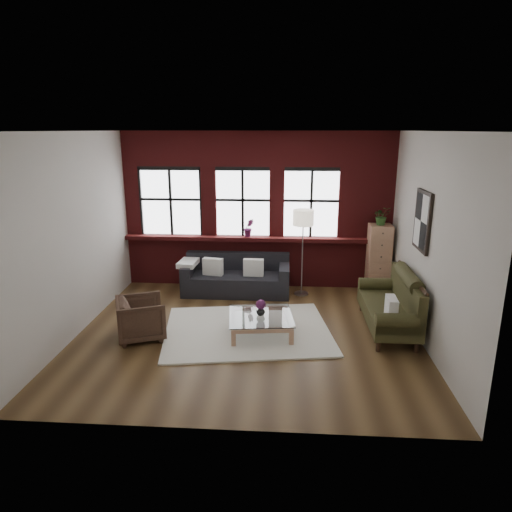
# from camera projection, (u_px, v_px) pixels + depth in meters

# --- Properties ---
(floor) EXTENTS (5.50, 5.50, 0.00)m
(floor) POSITION_uv_depth(u_px,v_px,m) (247.00, 333.00, 7.47)
(floor) COLOR #47301A
(floor) RESTS_ON ground
(ceiling) EXTENTS (5.50, 5.50, 0.00)m
(ceiling) POSITION_uv_depth(u_px,v_px,m) (246.00, 131.00, 6.61)
(ceiling) COLOR white
(ceiling) RESTS_ON ground
(wall_back) EXTENTS (5.50, 0.00, 5.50)m
(wall_back) POSITION_uv_depth(u_px,v_px,m) (257.00, 211.00, 9.45)
(wall_back) COLOR beige
(wall_back) RESTS_ON ground
(wall_front) EXTENTS (5.50, 0.00, 5.50)m
(wall_front) POSITION_uv_depth(u_px,v_px,m) (225.00, 295.00, 4.64)
(wall_front) COLOR beige
(wall_front) RESTS_ON ground
(wall_left) EXTENTS (0.00, 5.00, 5.00)m
(wall_left) POSITION_uv_depth(u_px,v_px,m) (74.00, 236.00, 7.22)
(wall_left) COLOR beige
(wall_left) RESTS_ON ground
(wall_right) EXTENTS (0.00, 5.00, 5.00)m
(wall_right) POSITION_uv_depth(u_px,v_px,m) (429.00, 241.00, 6.86)
(wall_right) COLOR beige
(wall_right) RESTS_ON ground
(brick_backwall) EXTENTS (5.50, 0.12, 3.20)m
(brick_backwall) POSITION_uv_depth(u_px,v_px,m) (257.00, 211.00, 9.39)
(brick_backwall) COLOR maroon
(brick_backwall) RESTS_ON floor
(sill_ledge) EXTENTS (5.50, 0.30, 0.08)m
(sill_ledge) POSITION_uv_depth(u_px,v_px,m) (257.00, 238.00, 9.45)
(sill_ledge) COLOR maroon
(sill_ledge) RESTS_ON brick_backwall
(window_left) EXTENTS (1.38, 0.10, 1.50)m
(window_left) POSITION_uv_depth(u_px,v_px,m) (171.00, 203.00, 9.48)
(window_left) COLOR black
(window_left) RESTS_ON brick_backwall
(window_mid) EXTENTS (1.38, 0.10, 1.50)m
(window_mid) POSITION_uv_depth(u_px,v_px,m) (243.00, 204.00, 9.38)
(window_mid) COLOR black
(window_mid) RESTS_ON brick_backwall
(window_right) EXTENTS (1.38, 0.10, 1.50)m
(window_right) POSITION_uv_depth(u_px,v_px,m) (311.00, 204.00, 9.28)
(window_right) COLOR black
(window_right) RESTS_ON brick_backwall
(wall_poster) EXTENTS (0.05, 0.74, 0.94)m
(wall_poster) POSITION_uv_depth(u_px,v_px,m) (423.00, 221.00, 7.08)
(wall_poster) COLOR black
(wall_poster) RESTS_ON wall_right
(shag_rug) EXTENTS (2.97, 2.49, 0.03)m
(shag_rug) POSITION_uv_depth(u_px,v_px,m) (247.00, 330.00, 7.55)
(shag_rug) COLOR white
(shag_rug) RESTS_ON floor
(dark_sofa) EXTENTS (2.14, 0.87, 0.77)m
(dark_sofa) POSITION_uv_depth(u_px,v_px,m) (236.00, 275.00, 9.22)
(dark_sofa) COLOR black
(dark_sofa) RESTS_ON floor
(pillow_a) EXTENTS (0.42, 0.21, 0.34)m
(pillow_a) POSITION_uv_depth(u_px,v_px,m) (213.00, 267.00, 9.10)
(pillow_a) COLOR white
(pillow_a) RESTS_ON dark_sofa
(pillow_b) EXTENTS (0.40, 0.14, 0.34)m
(pillow_b) POSITION_uv_depth(u_px,v_px,m) (253.00, 267.00, 9.05)
(pillow_b) COLOR white
(pillow_b) RESTS_ON dark_sofa
(vintage_settee) EXTENTS (0.83, 1.86, 0.99)m
(vintage_settee) POSITION_uv_depth(u_px,v_px,m) (388.00, 301.00, 7.49)
(vintage_settee) COLOR #333117
(vintage_settee) RESTS_ON floor
(pillow_settee) EXTENTS (0.15, 0.38, 0.34)m
(pillow_settee) POSITION_uv_depth(u_px,v_px,m) (391.00, 308.00, 6.92)
(pillow_settee) COLOR white
(pillow_settee) RESTS_ON vintage_settee
(armchair) EXTENTS (0.95, 0.94, 0.67)m
(armchair) POSITION_uv_depth(u_px,v_px,m) (141.00, 318.00, 7.23)
(armchair) COLOR #3C291E
(armchair) RESTS_ON floor
(coffee_table) EXTENTS (1.12, 1.12, 0.34)m
(coffee_table) POSITION_uv_depth(u_px,v_px,m) (261.00, 325.00, 7.41)
(coffee_table) COLOR tan
(coffee_table) RESTS_ON shag_rug
(vase) EXTENTS (0.18, 0.18, 0.15)m
(vase) POSITION_uv_depth(u_px,v_px,m) (261.00, 311.00, 7.34)
(vase) COLOR #B2B2B2
(vase) RESTS_ON coffee_table
(flowers) EXTENTS (0.16, 0.16, 0.16)m
(flowers) POSITION_uv_depth(u_px,v_px,m) (261.00, 305.00, 7.31)
(flowers) COLOR #6A245A
(flowers) RESTS_ON vase
(drawer_chest) EXTENTS (0.44, 0.44, 1.41)m
(drawer_chest) POSITION_uv_depth(u_px,v_px,m) (378.00, 260.00, 9.13)
(drawer_chest) COLOR tan
(drawer_chest) RESTS_ON floor
(potted_plant_top) EXTENTS (0.37, 0.34, 0.36)m
(potted_plant_top) POSITION_uv_depth(u_px,v_px,m) (382.00, 216.00, 8.89)
(potted_plant_top) COLOR #2D5923
(potted_plant_top) RESTS_ON drawer_chest
(floor_lamp) EXTENTS (0.40, 0.40, 1.88)m
(floor_lamp) POSITION_uv_depth(u_px,v_px,m) (302.00, 249.00, 8.99)
(floor_lamp) COLOR #A5A5A8
(floor_lamp) RESTS_ON floor
(sill_plant) EXTENTS (0.25, 0.22, 0.38)m
(sill_plant) POSITION_uv_depth(u_px,v_px,m) (249.00, 228.00, 9.37)
(sill_plant) COLOR #6A245A
(sill_plant) RESTS_ON sill_ledge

